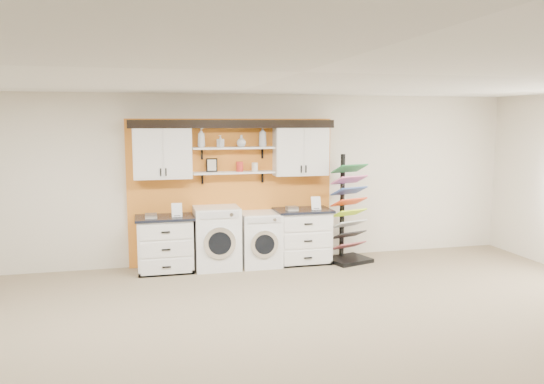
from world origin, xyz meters
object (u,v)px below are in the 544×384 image
object	(u,v)px
base_cabinet_left	(165,244)
sample_rack	(348,229)
dryer	(260,239)
base_cabinet_right	(303,236)
washer	(217,238)

from	to	relation	value
base_cabinet_left	sample_rack	xyz separation A→B (m)	(3.02, -0.13, 0.12)
base_cabinet_left	dryer	xyz separation A→B (m)	(1.53, -0.00, -0.00)
sample_rack	dryer	bearing A→B (deg)	157.79
base_cabinet_right	sample_rack	size ratio (longest dim) A/B	0.51
washer	sample_rack	bearing A→B (deg)	-3.21
base_cabinet_left	dryer	size ratio (longest dim) A/B	1.02
base_cabinet_left	washer	distance (m)	0.82
base_cabinet_right	dryer	bearing A→B (deg)	-179.73
base_cabinet_right	washer	size ratio (longest dim) A/B	0.93
base_cabinet_left	sample_rack	distance (m)	3.03
dryer	base_cabinet_left	bearing A→B (deg)	179.87
base_cabinet_left	base_cabinet_right	bearing A→B (deg)	-0.00
dryer	sample_rack	xyz separation A→B (m)	(1.49, -0.12, 0.12)
base_cabinet_right	sample_rack	world-z (taller)	sample_rack
sample_rack	base_cabinet_right	bearing A→B (deg)	153.06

